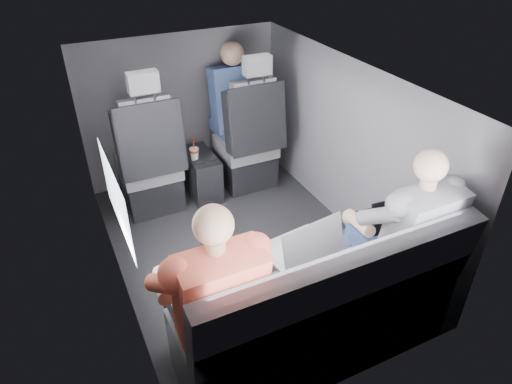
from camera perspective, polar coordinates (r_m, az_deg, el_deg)
name	(u,v)px	position (r m, az deg, el deg)	size (l,w,h in m)	color
floor	(242,248)	(3.56, -1.76, -7.06)	(2.60, 2.60, 0.00)	black
ceiling	(238,79)	(2.89, -2.21, 13.99)	(2.60, 2.60, 0.00)	#B2B2AD
panel_left	(109,205)	(2.98, -17.93, -1.56)	(0.02, 2.60, 1.35)	#56565B
panel_right	(347,147)	(3.58, 11.34, 5.48)	(0.02, 2.60, 1.35)	#56565B
panel_front	(182,109)	(4.28, -9.23, 10.26)	(1.80, 0.02, 1.35)	#56565B
panel_back	(352,296)	(2.29, 11.86, -12.65)	(1.80, 0.02, 1.35)	#56565B
side_window	(116,198)	(2.61, -17.13, -0.71)	(0.02, 0.75, 0.42)	white
seatbelt	(257,112)	(3.83, 0.07, 10.02)	(0.05, 0.01, 0.65)	black
front_seat_left	(150,168)	(3.89, -13.07, 2.97)	(0.52, 0.58, 1.26)	black
front_seat_right	(248,146)	(4.14, -0.97, 5.73)	(0.52, 0.58, 1.26)	black
center_console	(201,174)	(4.12, -6.86, 2.20)	(0.24, 0.48, 0.41)	black
rear_bench	(319,315)	(2.68, 7.88, -15.02)	(1.60, 0.57, 0.92)	#59595E
soda_cup	(194,153)	(3.92, -7.72, 4.79)	(0.08, 0.08, 0.24)	white
laptop_white	(201,275)	(2.41, -6.85, -10.31)	(0.38, 0.36, 0.27)	silver
laptop_silver	(303,247)	(2.58, 5.85, -6.91)	(0.43, 0.40, 0.28)	silver
laptop_black	(383,217)	(2.92, 15.59, -3.06)	(0.32, 0.30, 0.22)	black
passenger_rear_left	(211,297)	(2.31, -5.66, -12.90)	(0.51, 0.62, 1.23)	#38383D
passenger_rear_right	(401,233)	(2.82, 17.62, -4.85)	(0.50, 0.62, 1.22)	navy
passenger_front_right	(234,100)	(4.20, -2.82, 11.41)	(0.41, 0.41, 0.85)	navy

